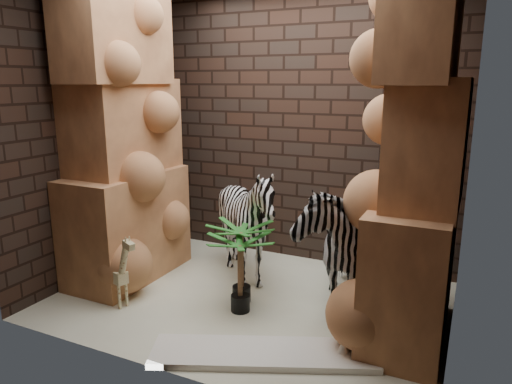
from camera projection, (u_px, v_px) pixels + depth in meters
The scene contains 13 objects.
floor at pixel (249, 300), 4.40m from camera, with size 3.50×3.50×0.00m, color #EFF1CC.
wall_back at pixel (298, 128), 5.15m from camera, with size 3.50×3.50×0.00m, color #301E16.
wall_front at pixel (160, 163), 2.95m from camera, with size 3.50×3.50×0.00m, color #301E16.
wall_left at pixel (94, 132), 4.78m from camera, with size 3.00×3.00×0.00m, color #301E16.
wall_right at pixel (469, 154), 3.32m from camera, with size 3.00×3.00×0.00m, color #301E16.
rock_pillar_left at pixel (121, 133), 4.63m from camera, with size 0.68×1.30×3.00m, color tan, non-canonical shape.
rock_pillar_right at pixel (420, 151), 3.46m from camera, with size 0.58×1.25×3.00m, color tan, non-canonical shape.
zebra_right at pixel (331, 230), 4.12m from camera, with size 0.66×1.22×1.45m, color white.
zebra_left at pixel (247, 229), 4.71m from camera, with size 0.98×1.22×1.11m, color white.
giraffe_toy at pixel (116, 267), 4.23m from camera, with size 0.37×0.12×0.73m, color beige, non-canonical shape.
palm_front at pixel (241, 262), 4.28m from camera, with size 0.36×0.36×0.77m, color #21601A, non-canonical shape.
palm_back at pixel (240, 273), 4.11m from camera, with size 0.36×0.36×0.71m, color #21601A, non-canonical shape.
surfboard at pixel (264, 353), 3.49m from camera, with size 1.68×0.41×0.05m, color white.
Camera 1 is at (1.79, -3.63, 2.00)m, focal length 32.87 mm.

